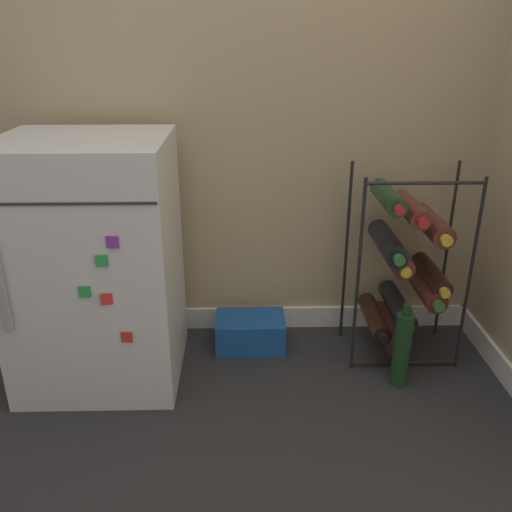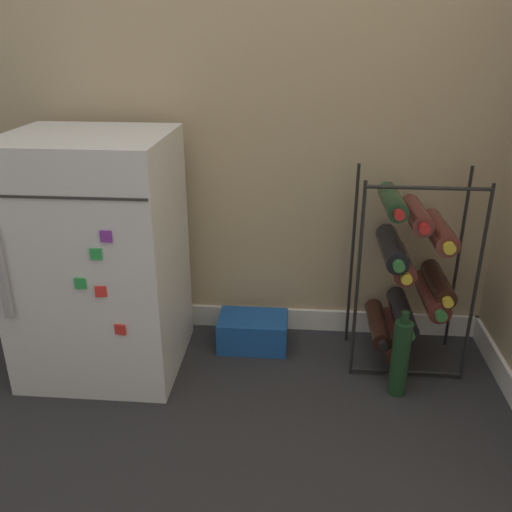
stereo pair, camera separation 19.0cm
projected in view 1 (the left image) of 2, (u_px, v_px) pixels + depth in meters
The scene contains 6 objects.
ground_plane at pixel (231, 428), 1.71m from camera, with size 14.00×14.00×0.00m, color #28282B.
wall_back at pixel (228, 6), 1.85m from camera, with size 6.95×0.07×2.50m.
mini_fridge at pixel (96, 263), 1.85m from camera, with size 0.54×0.51×0.86m.
wine_rack at pixel (403, 268), 1.99m from camera, with size 0.40×0.33×0.73m.
soda_box at pixel (250, 332), 2.14m from camera, with size 0.27×0.18×0.13m.
loose_bottle_floor at pixel (402, 349), 1.88m from camera, with size 0.06×0.06×0.32m.
Camera 1 is at (0.05, -1.37, 1.17)m, focal length 38.00 mm.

